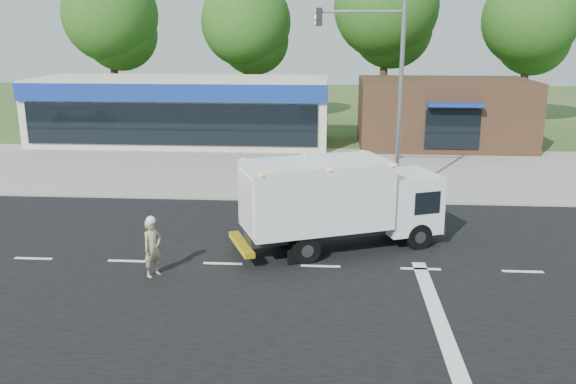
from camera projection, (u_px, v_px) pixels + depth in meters
The scene contains 11 objects.
ground at pixel (321, 267), 18.47m from camera, with size 120.00×120.00×0.00m, color #385123.
road_asphalt at pixel (321, 266), 18.47m from camera, with size 60.00×14.00×0.02m, color black.
sidewalk at pixel (324, 193), 26.35m from camera, with size 60.00×2.40×0.12m, color gray.
parking_apron at pixel (326, 165), 31.94m from camera, with size 60.00×9.00×0.02m, color gray.
lane_markings at pixel (368, 286), 17.08m from camera, with size 55.20×7.00×0.01m.
ems_box_truck at pixel (337, 198), 19.54m from camera, with size 7.02×4.42×2.98m.
emergency_worker at pixel (152, 247), 17.57m from camera, with size 0.69×0.75×1.83m.
retail_strip_mall at pixel (182, 110), 37.73m from camera, with size 18.00×6.20×4.00m.
brown_storefront at pixel (443, 113), 36.70m from camera, with size 10.00×6.70×4.00m.
traffic_signal_pole at pixel (385, 81), 24.33m from camera, with size 3.51×0.25×8.00m.
background_trees at pixel (318, 21), 43.69m from camera, with size 36.77×7.39×12.10m.
Camera 1 is at (0.23, -17.25, 7.04)m, focal length 38.00 mm.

